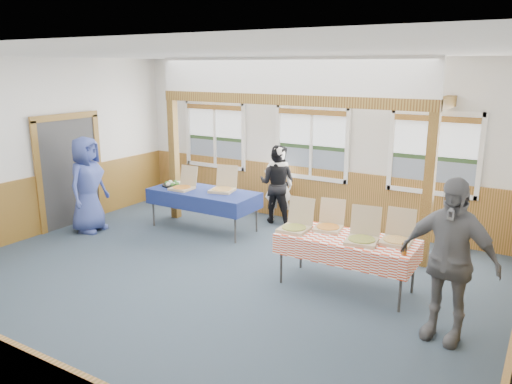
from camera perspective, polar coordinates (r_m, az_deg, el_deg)
floor at (r=7.36m, az=-5.60°, el=-10.34°), size 8.00×8.00×0.00m
ceiling at (r=6.70m, az=-6.28°, el=15.41°), size 8.00×8.00×0.00m
wall_back at (r=9.83m, az=6.48°, el=5.65°), size 8.00×0.00×8.00m
wall_left at (r=9.77m, az=-25.09°, el=4.34°), size 0.00×8.00×8.00m
wainscot_back at (r=10.01m, az=6.26°, el=-0.32°), size 7.98×0.05×1.10m
wainscot_left at (r=9.96m, az=-24.38°, el=-1.62°), size 0.05×6.98×1.10m
cased_opening at (r=10.35m, az=-20.55°, el=2.17°), size 0.06×1.30×2.10m
window_left at (r=10.93m, az=-4.68°, el=6.98°), size 1.56×0.10×1.46m
window_mid at (r=9.78m, az=6.39°, el=6.08°), size 1.56×0.10×1.46m
window_right at (r=9.07m, az=19.72°, el=4.69°), size 1.56×0.10×1.46m
post_left at (r=10.23m, az=-9.34°, el=3.62°), size 0.15×0.15×2.40m
post_right at (r=8.01m, az=19.12°, el=0.06°), size 0.15×0.15×2.40m
cross_beam at (r=8.66m, az=3.25°, el=10.49°), size 5.15×0.18×0.18m
table_left at (r=9.50m, az=-6.02°, el=-0.14°), size 2.24×1.37×0.76m
table_right at (r=7.04m, az=10.35°, el=-5.52°), size 1.96×1.02×0.76m
pizza_box_a at (r=9.63m, az=-8.33°, el=0.70°), size 0.39×0.48×0.42m
pizza_box_b at (r=9.40m, az=-3.79°, el=0.51°), size 0.52×0.59×0.46m
pizza_box_c at (r=7.20m, az=4.52°, el=-3.85°), size 0.41×0.50×0.43m
pizza_box_d at (r=7.30m, az=8.32°, el=-3.74°), size 0.43×0.50×0.41m
pizza_box_e at (r=6.86m, az=12.06°, el=-5.07°), size 0.48×0.55×0.44m
pizza_box_f at (r=6.95m, az=15.82°, el=-5.06°), size 0.41×0.50×0.42m
veggie_tray at (r=9.94m, az=-9.49°, el=0.88°), size 0.42×0.42×0.09m
drink_glass at (r=6.54m, az=16.60°, el=-6.24°), size 0.07×0.07×0.15m
woman_white at (r=9.87m, az=2.56°, el=0.87°), size 0.64×0.51×1.55m
woman_black at (r=9.88m, az=2.44°, el=0.92°), size 0.82×0.67×1.56m
man_blue at (r=9.81m, az=-18.70°, el=0.81°), size 0.72×0.97×1.80m
person_grey at (r=6.00m, az=21.12°, el=-7.27°), size 1.18×0.65×1.90m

